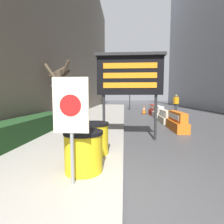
% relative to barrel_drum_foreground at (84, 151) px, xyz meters
% --- Properties ---
extents(ground_plane, '(120.00, 120.00, 0.00)m').
position_rel_barrel_drum_foreground_xyz_m(ground_plane, '(0.78, -0.85, -0.53)').
color(ground_plane, '#474749').
extents(hedge_strip, '(0.90, 6.02, 0.69)m').
position_rel_barrel_drum_foreground_xyz_m(hedge_strip, '(-2.73, 2.41, -0.06)').
color(hedge_strip, '#1E421E').
rests_on(hedge_strip, sidewalk_left).
extents(bare_tree, '(1.59, 1.76, 3.46)m').
position_rel_barrel_drum_foreground_xyz_m(bare_tree, '(-2.73, 5.93, 1.38)').
color(bare_tree, '#4C3D2D').
rests_on(bare_tree, sidewalk_left).
extents(barrel_drum_foreground, '(0.77, 0.77, 0.81)m').
position_rel_barrel_drum_foreground_xyz_m(barrel_drum_foreground, '(0.00, 0.00, 0.00)').
color(barrel_drum_foreground, yellow).
rests_on(barrel_drum_foreground, sidewalk_left).
extents(barrel_drum_middle, '(0.77, 0.77, 0.81)m').
position_rel_barrel_drum_foreground_xyz_m(barrel_drum_middle, '(0.02, 1.08, 0.00)').
color(barrel_drum_middle, yellow).
rests_on(barrel_drum_middle, sidewalk_left).
extents(warning_sign, '(0.59, 0.08, 1.80)m').
position_rel_barrel_drum_foreground_xyz_m(warning_sign, '(-0.07, -0.53, 0.81)').
color(warning_sign, gray).
rests_on(warning_sign, sidewalk_left).
extents(message_board, '(2.50, 0.36, 3.13)m').
position_rel_barrel_drum_foreground_xyz_m(message_board, '(0.99, 3.12, 1.82)').
color(message_board, '#28282B').
rests_on(message_board, ground_plane).
extents(jersey_barrier_orange_near, '(0.54, 1.98, 0.88)m').
position_rel_barrel_drum_foreground_xyz_m(jersey_barrier_orange_near, '(3.28, 5.01, -0.14)').
color(jersey_barrier_orange_near, orange).
rests_on(jersey_barrier_orange_near, ground_plane).
extents(jersey_barrier_cream, '(0.57, 1.83, 0.75)m').
position_rel_barrel_drum_foreground_xyz_m(jersey_barrier_cream, '(3.28, 7.41, -0.20)').
color(jersey_barrier_cream, beige).
rests_on(jersey_barrier_cream, ground_plane).
extents(jersey_barrier_white, '(0.61, 1.96, 0.90)m').
position_rel_barrel_drum_foreground_xyz_m(jersey_barrier_white, '(3.28, 9.56, -0.14)').
color(jersey_barrier_white, silver).
rests_on(jersey_barrier_white, ground_plane).
extents(jersey_barrier_red_striped, '(0.59, 1.96, 0.89)m').
position_rel_barrel_drum_foreground_xyz_m(jersey_barrier_red_striped, '(3.28, 11.66, -0.14)').
color(jersey_barrier_red_striped, red).
rests_on(jersey_barrier_red_striped, ground_plane).
extents(traffic_cone_near, '(0.44, 0.44, 0.79)m').
position_rel_barrel_drum_foreground_xyz_m(traffic_cone_near, '(3.50, 12.76, -0.15)').
color(traffic_cone_near, black).
rests_on(traffic_cone_near, ground_plane).
extents(traffic_cone_mid, '(0.43, 0.43, 0.78)m').
position_rel_barrel_drum_foreground_xyz_m(traffic_cone_mid, '(2.59, 12.60, -0.15)').
color(traffic_cone_mid, black).
rests_on(traffic_cone_mid, ground_plane).
extents(traffic_cone_far, '(0.35, 0.35, 0.62)m').
position_rel_barrel_drum_foreground_xyz_m(traffic_cone_far, '(3.76, 13.62, -0.23)').
color(traffic_cone_far, black).
rests_on(traffic_cone_far, ground_plane).
extents(traffic_light_near_curb, '(0.28, 0.45, 3.58)m').
position_rel_barrel_drum_foreground_xyz_m(traffic_light_near_curb, '(1.43, 17.07, 2.07)').
color(traffic_light_near_curb, '#2D2D30').
rests_on(traffic_light_near_curb, ground_plane).
extents(pedestrian_worker, '(0.53, 0.45, 1.74)m').
position_rel_barrel_drum_foreground_xyz_m(pedestrian_worker, '(5.85, 14.12, 0.50)').
color(pedestrian_worker, '#333338').
rests_on(pedestrian_worker, ground_plane).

